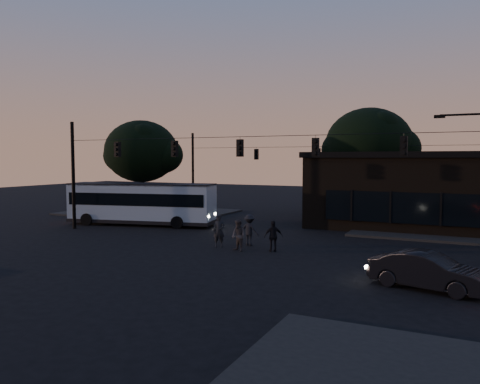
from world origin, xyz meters
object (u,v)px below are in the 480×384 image
at_px(car, 428,271).
at_px(pedestrian_d, 250,230).
at_px(bus, 141,202).
at_px(building, 422,189).
at_px(pedestrian_a, 219,231).
at_px(pedestrian_c, 273,236).
at_px(pedestrian_b, 238,236).

bearing_deg(car, pedestrian_d, 76.10).
relative_size(bus, pedestrian_d, 6.38).
distance_m(building, pedestrian_a, 16.68).
distance_m(bus, car, 22.52).
height_order(building, car, building).
bearing_deg(pedestrian_c, pedestrian_d, -65.49).
bearing_deg(building, bus, -156.01).
xyz_separation_m(building, pedestrian_d, (-8.19, -12.40, -1.82)).
bearing_deg(building, pedestrian_a, -125.10).
distance_m(car, pedestrian_a, 11.89).
relative_size(car, pedestrian_b, 2.53).
distance_m(building, pedestrian_b, 16.43).
height_order(car, pedestrian_a, pedestrian_a).
bearing_deg(pedestrian_b, car, 5.21).
height_order(pedestrian_c, pedestrian_d, pedestrian_d).
xyz_separation_m(pedestrian_c, pedestrian_d, (-1.93, 1.18, 0.05)).
height_order(car, pedestrian_d, pedestrian_d).
height_order(pedestrian_a, pedestrian_b, pedestrian_a).
relative_size(pedestrian_a, pedestrian_b, 1.07).
xyz_separation_m(car, pedestrian_b, (-9.65, 3.44, 0.14)).
bearing_deg(pedestrian_b, bus, 176.64).
height_order(building, pedestrian_d, building).
bearing_deg(pedestrian_d, pedestrian_a, 46.07).
distance_m(bus, pedestrian_b, 12.35).
distance_m(car, pedestrian_d, 11.14).
bearing_deg(building, car, -84.72).
bearing_deg(pedestrian_a, building, 36.72).
bearing_deg(pedestrian_a, pedestrian_d, 22.75).
xyz_separation_m(bus, pedestrian_b, (10.86, -5.82, -0.90)).
xyz_separation_m(pedestrian_a, pedestrian_b, (1.52, -0.65, -0.06)).
distance_m(building, car, 17.85).
bearing_deg(pedestrian_d, bus, -15.40).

